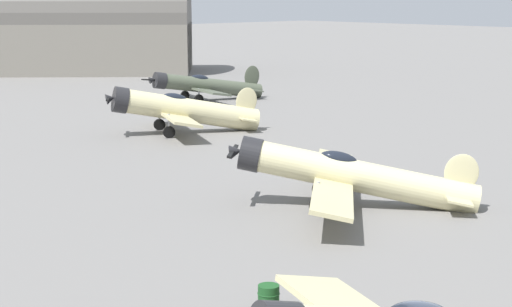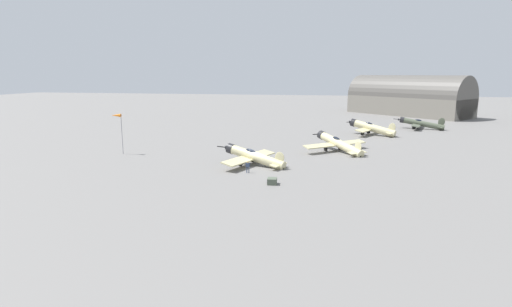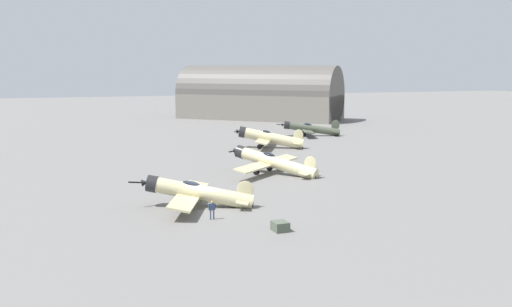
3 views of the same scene
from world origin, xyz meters
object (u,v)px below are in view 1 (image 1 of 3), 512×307
object	(u,v)px
airplane_outer_stand	(205,86)
fuel_drum	(269,299)
airplane_mid_apron	(350,175)
airplane_far_line	(182,110)

from	to	relation	value
airplane_outer_stand	fuel_drum	size ratio (longest dim) A/B	13.86
airplane_mid_apron	airplane_outer_stand	xyz separation A→B (m)	(19.36, 33.98, -0.09)
airplane_mid_apron	airplane_outer_stand	size ratio (longest dim) A/B	0.92
fuel_drum	airplane_far_line	bearing A→B (deg)	56.83
airplane_far_line	fuel_drum	size ratio (longest dim) A/B	12.51
airplane_far_line	airplane_outer_stand	xyz separation A→B (m)	(12.43, 12.81, -0.27)
airplane_outer_stand	fuel_drum	bearing A→B (deg)	68.10
airplane_mid_apron	airplane_outer_stand	world-z (taller)	airplane_mid_apron
airplane_far_line	airplane_outer_stand	bearing A→B (deg)	-108.79
airplane_outer_stand	airplane_far_line	bearing A→B (deg)	60.94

